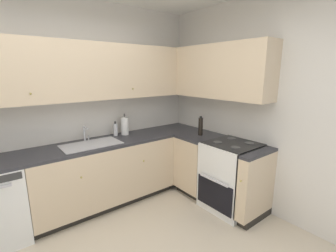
% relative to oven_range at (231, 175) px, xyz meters
% --- Properties ---
extents(wall_back, '(4.00, 0.05, 2.68)m').
position_rel_oven_range_xyz_m(wall_back, '(-1.67, 1.43, 0.89)').
color(wall_back, silver).
rests_on(wall_back, ground_plane).
extents(wall_right, '(0.05, 3.57, 2.68)m').
position_rel_oven_range_xyz_m(wall_right, '(0.31, -0.32, 0.89)').
color(wall_right, silver).
rests_on(wall_right, ground_plane).
extents(lower_cabinets_back, '(1.89, 0.62, 0.85)m').
position_rel_oven_range_xyz_m(lower_cabinets_back, '(-1.26, 1.11, -0.02)').
color(lower_cabinets_back, beige).
rests_on(lower_cabinets_back, ground_plane).
extents(countertop_back, '(3.09, 0.60, 0.03)m').
position_rel_oven_range_xyz_m(countertop_back, '(-1.27, 1.11, 0.42)').
color(countertop_back, '#2D2D33').
rests_on(countertop_back, lower_cabinets_back).
extents(lower_cabinets_right, '(0.62, 1.25, 0.85)m').
position_rel_oven_range_xyz_m(lower_cabinets_right, '(-0.02, 0.35, -0.02)').
color(lower_cabinets_right, beige).
rests_on(lower_cabinets_right, ground_plane).
extents(countertop_right, '(0.60, 1.25, 0.03)m').
position_rel_oven_range_xyz_m(countertop_right, '(-0.02, 0.35, 0.42)').
color(countertop_right, '#2D2D33').
rests_on(countertop_right, lower_cabinets_right).
extents(oven_range, '(0.68, 0.62, 1.03)m').
position_rel_oven_range_xyz_m(oven_range, '(0.00, 0.00, 0.00)').
color(oven_range, white).
rests_on(oven_range, ground_plane).
extents(upper_cabinets_back, '(2.77, 0.34, 0.71)m').
position_rel_oven_range_xyz_m(upper_cabinets_back, '(-1.43, 1.25, 1.33)').
color(upper_cabinets_back, beige).
extents(upper_cabinets_right, '(0.32, 1.77, 0.71)m').
position_rel_oven_range_xyz_m(upper_cabinets_right, '(0.12, 0.52, 1.33)').
color(upper_cabinets_right, beige).
extents(sink, '(0.71, 0.40, 0.10)m').
position_rel_oven_range_xyz_m(sink, '(-1.44, 1.08, 0.39)').
color(sink, '#B7B7BC').
rests_on(sink, countertop_back).
extents(faucet, '(0.07, 0.16, 0.20)m').
position_rel_oven_range_xyz_m(faucet, '(-1.43, 1.29, 0.55)').
color(faucet, silver).
rests_on(faucet, countertop_back).
extents(soap_bottle, '(0.06, 0.06, 0.21)m').
position_rel_oven_range_xyz_m(soap_bottle, '(-1.00, 1.29, 0.53)').
color(soap_bottle, silver).
rests_on(soap_bottle, countertop_back).
extents(paper_towel_roll, '(0.11, 0.11, 0.32)m').
position_rel_oven_range_xyz_m(paper_towel_roll, '(-0.86, 1.27, 0.56)').
color(paper_towel_roll, white).
rests_on(paper_towel_roll, countertop_back).
extents(oil_bottle, '(0.06, 0.06, 0.28)m').
position_rel_oven_range_xyz_m(oil_bottle, '(-0.02, 0.56, 0.56)').
color(oil_bottle, black).
rests_on(oil_bottle, countertop_right).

